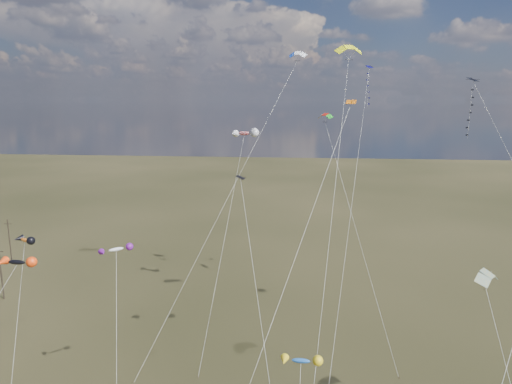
{
  "coord_description": "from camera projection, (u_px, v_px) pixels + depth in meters",
  "views": [
    {
      "loc": [
        4.56,
        -27.88,
        28.31
      ],
      "look_at": [
        0.0,
        18.0,
        19.0
      ],
      "focal_mm": 32.0,
      "sensor_mm": 36.0,
      "label": 1
    }
  ],
  "objects": [
    {
      "name": "utility_pole_near",
      "position": [
        1.0,
        272.0,
        65.37
      ],
      "size": [
        1.4,
        0.2,
        8.0
      ],
      "color": "black",
      "rests_on": "ground"
    },
    {
      "name": "utility_pole_far",
      "position": [
        10.0,
        241.0,
        79.8
      ],
      "size": [
        1.4,
        0.2,
        8.0
      ],
      "color": "black",
      "rests_on": "ground"
    },
    {
      "name": "diamond_black_high",
      "position": [
        479.0,
        124.0,
        45.65
      ],
      "size": [
        12.05,
        17.24,
        30.55
      ],
      "color": "black",
      "rests_on": "ground"
    },
    {
      "name": "diamond_navy_tall",
      "position": [
        366.0,
        104.0,
        56.69
      ],
      "size": [
        6.72,
        27.25,
        32.64
      ],
      "color": "#0A084D",
      "rests_on": "ground"
    },
    {
      "name": "diamond_black_mid",
      "position": [
        251.0,
        250.0,
        41.51
      ],
      "size": [
        5.7,
        15.62,
        21.05
      ],
      "color": "black",
      "rests_on": "ground"
    },
    {
      "name": "diamond_orange_center",
      "position": [
        309.0,
        218.0,
        35.77
      ],
      "size": [
        11.48,
        18.76,
        28.34
      ],
      "color": "#CD5F09",
      "rests_on": "ground"
    },
    {
      "name": "parafoil_yellow",
      "position": [
        349.0,
        49.0,
        46.96
      ],
      "size": [
        5.74,
        22.27,
        34.36
      ],
      "color": "yellow",
      "rests_on": "ground"
    },
    {
      "name": "parafoil_blue_white",
      "position": [
        296.0,
        55.0,
        58.34
      ],
      "size": [
        17.09,
        21.7,
        34.84
      ],
      "color": "blue",
      "rests_on": "ground"
    },
    {
      "name": "parafoil_striped",
      "position": [
        488.0,
        274.0,
        34.86
      ],
      "size": [
        3.36,
        11.19,
        15.95
      ],
      "color": "gold",
      "rests_on": "ground"
    },
    {
      "name": "parafoil_tricolor",
      "position": [
        326.0,
        116.0,
        59.14
      ],
      "size": [
        8.7,
        18.04,
        26.98
      ],
      "color": "gold",
      "rests_on": "ground"
    },
    {
      "name": "novelty_black_orange",
      "position": [
        16.0,
        263.0,
        43.02
      ],
      "size": [
        7.2,
        9.65,
        13.85
      ],
      "color": "black",
      "rests_on": "ground"
    },
    {
      "name": "novelty_orange_black",
      "position": [
        24.0,
        241.0,
        46.58
      ],
      "size": [
        4.54,
        11.03,
        14.78
      ],
      "color": "orange",
      "rests_on": "ground"
    },
    {
      "name": "novelty_white_purple",
      "position": [
        116.0,
        251.0,
        40.65
      ],
      "size": [
        5.68,
        13.95,
        15.58
      ],
      "color": "white",
      "rests_on": "ground"
    },
    {
      "name": "novelty_redwhite_stripe",
      "position": [
        244.0,
        134.0,
        58.91
      ],
      "size": [
        4.52,
        18.06,
        24.76
      ],
      "color": "red",
      "rests_on": "ground"
    },
    {
      "name": "novelty_blue_yellow",
      "position": [
        301.0,
        362.0,
        28.41
      ],
      "size": [
        2.36,
        7.85,
        12.74
      ],
      "color": "#2059AC",
      "rests_on": "ground"
    }
  ]
}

